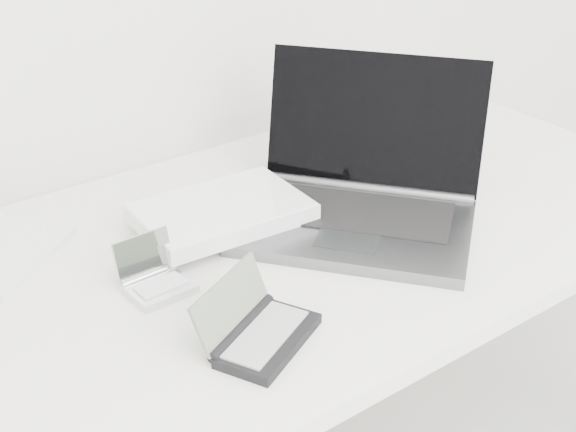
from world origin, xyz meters
TOP-DOWN VIEW (x-y plane):
  - desk at (0.00, 1.55)m, footprint 1.60×0.80m
  - laptop_large at (0.06, 1.55)m, footprint 0.62×0.53m
  - pda_silver at (-0.27, 1.53)m, footprint 0.10×0.10m
  - palmtop_charcoal at (-0.22, 1.32)m, footprint 0.20×0.18m

SIDE VIEW (x-z plane):
  - desk at x=0.00m, z-range 0.32..1.05m
  - pda_silver at x=-0.27m, z-range 0.71..0.79m
  - palmtop_charcoal at x=-0.22m, z-range 0.70..0.79m
  - laptop_large at x=0.06m, z-range 0.64..0.91m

